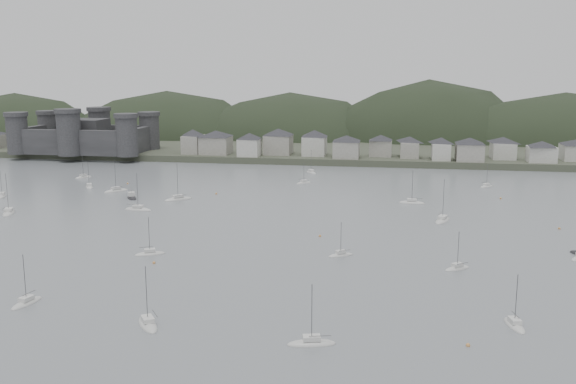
# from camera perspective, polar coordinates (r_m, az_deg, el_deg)

# --- Properties ---
(ground) EXTENTS (900.00, 900.00, 0.00)m
(ground) POSITION_cam_1_polar(r_m,az_deg,el_deg) (125.36, -5.81, -9.11)
(ground) COLOR slate
(ground) RESTS_ON ground
(far_shore_land) EXTENTS (900.00, 250.00, 3.00)m
(far_shore_land) POSITION_cam_1_polar(r_m,az_deg,el_deg) (411.76, 5.14, 5.09)
(far_shore_land) COLOR #383D2D
(far_shore_land) RESTS_ON ground
(forested_ridge) EXTENTS (851.55, 103.94, 102.57)m
(forested_ridge) POSITION_cam_1_polar(r_m,az_deg,el_deg) (387.59, 5.52, 2.82)
(forested_ridge) COLOR black
(forested_ridge) RESTS_ON ground
(castle) EXTENTS (66.00, 43.00, 20.00)m
(castle) POSITION_cam_1_polar(r_m,az_deg,el_deg) (331.80, -17.75, 4.87)
(castle) COLOR #2F2E31
(castle) RESTS_ON far_shore_land
(waterfront_town) EXTENTS (451.48, 28.46, 12.92)m
(waterfront_town) POSITION_cam_1_polar(r_m,az_deg,el_deg) (299.32, 13.16, 4.06)
(waterfront_town) COLOR gray
(waterfront_town) RESTS_ON far_shore_land
(sailboat_lead) EXTENTS (4.98, 7.54, 9.89)m
(sailboat_lead) POSITION_cam_1_polar(r_m,az_deg,el_deg) (239.55, -24.29, -0.33)
(sailboat_lead) COLOR beige
(sailboat_lead) RESTS_ON ground
(moored_fleet) EXTENTS (246.40, 178.01, 13.30)m
(moored_fleet) POSITION_cam_1_polar(r_m,az_deg,el_deg) (176.90, -3.37, -3.06)
(moored_fleet) COLOR beige
(moored_fleet) RESTS_ON ground
(motor_launch_far) EXTENTS (6.48, 7.59, 3.78)m
(motor_launch_far) POSITION_cam_1_polar(r_m,az_deg,el_deg) (221.47, -13.86, -0.49)
(motor_launch_far) COLOR black
(motor_launch_far) RESTS_ON ground
(mooring_buoys) EXTENTS (152.92, 128.96, 0.70)m
(mooring_buoys) POSITION_cam_1_polar(r_m,az_deg,el_deg) (177.02, -0.71, -3.04)
(mooring_buoys) COLOR #D18C45
(mooring_buoys) RESTS_ON ground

